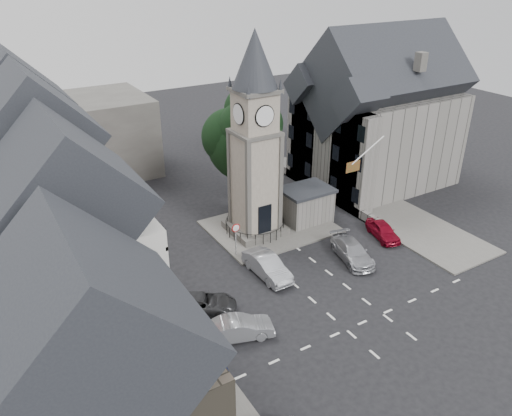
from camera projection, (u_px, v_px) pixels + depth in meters
ground at (312, 279)px, 35.66m from camera, size 120.00×120.00×0.00m
pavement_west at (115, 289)px, 34.48m from camera, size 6.00×30.00×0.14m
pavement_east at (363, 199)px, 47.29m from camera, size 6.00×26.00×0.14m
central_island at (270, 227)px, 42.45m from camera, size 10.00×8.00×0.16m
road_markings at (365, 322)px, 31.44m from camera, size 20.00×8.00×0.01m
clock_tower at (255, 139)px, 38.16m from camera, size 4.86×4.86×16.25m
stone_shelter at (306, 205)px, 42.93m from camera, size 4.30×3.30×3.08m
town_tree at (245, 132)px, 43.43m from camera, size 7.20×7.20×10.80m
warning_sign_post at (236, 233)px, 37.45m from camera, size 0.70×0.19×2.85m
terrace_pink at (26, 163)px, 37.85m from camera, size 8.10×7.60×12.80m
terrace_cream at (46, 203)px, 31.72m from camera, size 8.10×7.60×12.80m
terrace_tudor at (77, 268)px, 25.76m from camera, size 8.10×7.60×12.00m
building_sw_stone at (97, 413)px, 18.54m from camera, size 8.60×7.60×10.40m
backdrop_west at (50, 143)px, 49.82m from camera, size 20.00×10.00×8.00m
east_building at (377, 122)px, 48.47m from camera, size 14.40×11.40×12.60m
east_boundary_wall at (327, 195)px, 47.36m from camera, size 0.40×16.00×0.90m
flagpole at (368, 150)px, 39.28m from camera, size 3.68×0.10×2.74m
car_west_blue at (192, 376)px, 26.43m from camera, size 4.35×2.86×1.38m
car_west_silver at (239, 328)px, 29.84m from camera, size 4.46×2.65×1.39m
car_west_grey at (202, 303)px, 32.13m from camera, size 4.80×4.07×1.22m
car_island_silver at (267, 266)px, 35.74m from camera, size 1.72×4.67×1.53m
car_island_east at (352, 251)px, 37.69m from camera, size 3.03×5.10×1.39m
car_east_red at (383, 230)px, 40.69m from camera, size 2.45×4.08×1.30m
pedestrian at (321, 196)px, 46.20m from camera, size 0.63×0.48×1.55m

